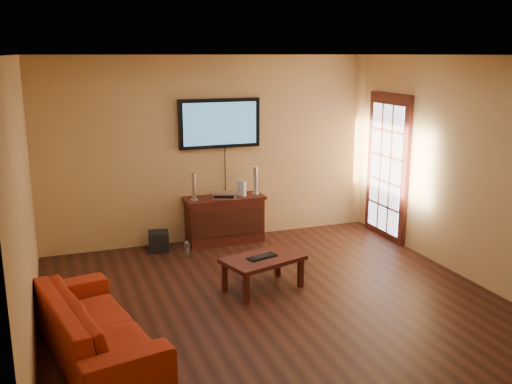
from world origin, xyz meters
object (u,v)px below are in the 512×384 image
speaker_left (194,188)px  game_console (241,188)px  sofa (94,315)px  coffee_table (263,262)px  television (220,123)px  bottle (187,249)px  media_console (225,219)px  av_receiver (224,195)px  speaker_right (256,181)px  keyboard (262,257)px  subwoofer (159,241)px

speaker_left → game_console: 0.72m
sofa → game_console: game_console is taller
coffee_table → game_console: bearing=79.0°
television → bottle: (-0.68, -0.60, -1.63)m
media_console → bottle: bearing=-148.2°
speaker_left → game_console: bearing=1.1°
av_receiver → speaker_right: bearing=30.8°
media_console → bottle: (-0.68, -0.42, -0.24)m
sofa → speaker_right: bearing=-55.6°
game_console → media_console: bearing=154.1°
coffee_table → speaker_left: bearing=101.5°
coffee_table → speaker_right: (0.58, 1.84, 0.53)m
game_console → coffee_table: bearing=-123.4°
coffee_table → keyboard: keyboard is taller
speaker_right → coffee_table: bearing=-107.6°
media_console → av_receiver: 0.38m
subwoofer → coffee_table: bearing=-54.3°
sofa → game_console: bearing=-53.3°
television → bottle: size_ratio=5.33×
bottle → keyboard: bearing=-68.0°
coffee_table → keyboard: 0.07m
sofa → subwoofer: (1.08, 2.61, -0.24)m
subwoofer → speaker_right: bearing=11.6°
coffee_table → av_receiver: size_ratio=3.14×
speaker_right → game_console: bearing=-171.0°
av_receiver → speaker_left: bearing=-158.8°
television → bottle: 1.87m
speaker_right → bottle: size_ratio=1.80×
subwoofer → television: bearing=22.2°
subwoofer → keyboard: (0.89, -1.78, 0.27)m
av_receiver → subwoofer: size_ratio=1.20×
speaker_right → av_receiver: size_ratio=1.23×
media_console → keyboard: size_ratio=3.05×
media_console → game_console: game_console is taller
speaker_left → game_console: size_ratio=1.74×
television → av_receiver: (-0.01, -0.23, -1.01)m
game_console → television: bearing=119.7°
television → media_console: bearing=-90.0°
speaker_left → bottle: (-0.22, -0.39, -0.76)m
game_console → subwoofer: size_ratio=0.81×
television → keyboard: size_ratio=3.15×
sofa → keyboard: bearing=-79.0°
speaker_right → av_receiver: bearing=-172.5°
keyboard → media_console: bearing=86.7°
coffee_table → subwoofer: 2.00m
game_console → speaker_right: bearing=-13.4°
sofa → game_console: size_ratio=8.76×
television → keyboard: (-0.10, -2.02, -1.33)m
sofa → speaker_right: size_ratio=4.79×
media_console → sofa: sofa is taller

